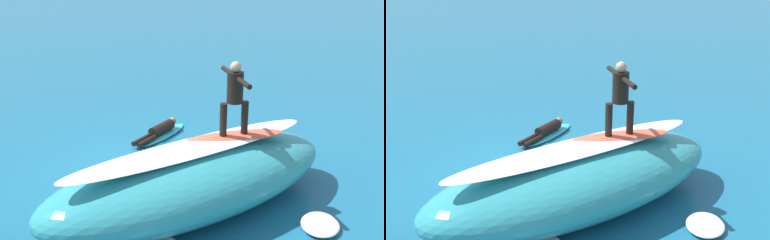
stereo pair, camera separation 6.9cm
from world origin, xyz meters
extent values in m
plane|color=#196084|center=(0.00, 0.00, 0.00)|extent=(120.00, 120.00, 0.00)
ellipsoid|color=teal|center=(-0.30, 1.83, 0.64)|extent=(6.51, 3.31, 1.29)
ellipsoid|color=white|center=(-0.30, 1.83, 1.33)|extent=(5.35, 1.63, 0.08)
ellipsoid|color=#E0563D|center=(-1.23, 1.69, 1.34)|extent=(2.14, 0.84, 0.10)
cylinder|color=black|center=(-1.01, 1.66, 1.72)|extent=(0.14, 0.14, 0.66)
cylinder|color=black|center=(-1.44, 1.72, 1.72)|extent=(0.14, 0.14, 0.66)
cylinder|color=black|center=(-1.23, 1.69, 2.35)|extent=(0.36, 0.36, 0.60)
sphere|color=tan|center=(-1.23, 1.69, 2.75)|extent=(0.21, 0.21, 0.21)
cylinder|color=black|center=(-1.17, 2.11, 2.56)|extent=(0.17, 0.55, 0.09)
cylinder|color=black|center=(-1.29, 1.27, 2.56)|extent=(0.17, 0.55, 0.09)
ellipsoid|color=#33B2D1|center=(-1.02, -1.86, 0.04)|extent=(1.90, 1.47, 0.08)
cylinder|color=black|center=(-1.02, -1.86, 0.22)|extent=(0.85, 0.68, 0.29)
sphere|color=#936B4C|center=(-1.44, -2.13, 0.28)|extent=(0.20, 0.20, 0.20)
cylinder|color=black|center=(-0.43, -1.39, 0.14)|extent=(0.65, 0.48, 0.13)
cylinder|color=black|center=(-0.34, -1.53, 0.14)|extent=(0.65, 0.48, 0.13)
ellipsoid|color=white|center=(-2.16, 3.38, 0.08)|extent=(1.08, 1.10, 0.15)
camera|label=1|loc=(2.93, 8.99, 4.92)|focal=43.03mm
camera|label=2|loc=(2.87, 9.02, 4.92)|focal=43.03mm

